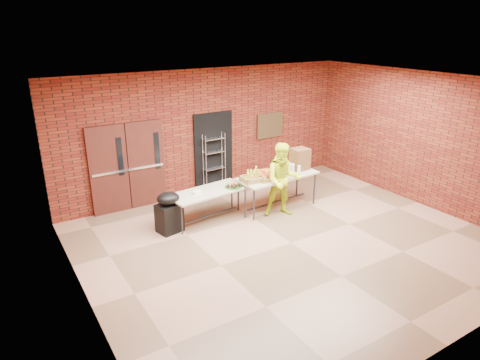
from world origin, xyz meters
name	(u,v)px	position (x,y,z in m)	size (l,w,h in m)	color
room	(295,169)	(0.00, 0.00, 1.60)	(8.08, 7.08, 3.28)	brown
double_doors	(128,167)	(-2.20, 3.44, 1.05)	(1.78, 0.12, 2.10)	#401912
dark_doorway	(213,152)	(0.10, 3.46, 1.05)	(1.10, 0.06, 2.10)	black
bronze_plaque	(270,125)	(1.90, 3.45, 1.55)	(0.85, 0.04, 0.70)	#392C16
wire_rack	(214,163)	(0.04, 3.32, 0.79)	(0.58, 0.19, 1.58)	silver
table_left	(208,193)	(-0.94, 1.82, 0.67)	(1.85, 0.93, 0.73)	tan
table_right	(277,178)	(0.84, 1.63, 0.76)	(2.06, 0.96, 0.83)	tan
basket_bananas	(253,178)	(0.10, 1.60, 0.89)	(0.50, 0.39, 0.16)	olive
basket_oranges	(264,174)	(0.52, 1.74, 0.89)	(0.47, 0.36, 0.15)	olive
basket_apples	(266,178)	(0.40, 1.49, 0.88)	(0.41, 0.32, 0.13)	olive
muffin_tray	(233,185)	(-0.34, 1.72, 0.78)	(0.38, 0.38, 0.09)	#164D14
napkin_box	(197,193)	(-1.22, 1.79, 0.76)	(0.18, 0.12, 0.06)	white
coffee_dispenser	(300,159)	(1.56, 1.70, 1.09)	(0.40, 0.36, 0.53)	brown
cup_stack_front	(292,169)	(1.16, 1.48, 0.96)	(0.09, 0.09, 0.26)	white
cup_stack_mid	(299,170)	(1.29, 1.39, 0.94)	(0.08, 0.08, 0.23)	white
cup_stack_back	(289,168)	(1.17, 1.62, 0.95)	(0.08, 0.08, 0.25)	white
covered_grill	(169,212)	(-1.90, 1.80, 0.45)	(0.57, 0.51, 0.90)	black
volunteer_woman	(279,172)	(1.16, 1.99, 0.75)	(0.54, 0.36, 1.49)	#C2D918
volunteer_man	(283,180)	(0.68, 1.21, 0.87)	(0.84, 0.66, 1.73)	#C2D918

